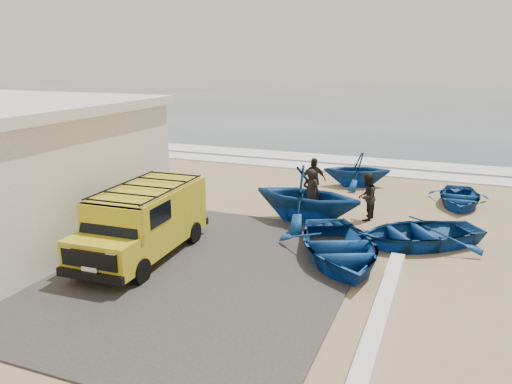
% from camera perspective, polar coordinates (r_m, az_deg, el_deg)
% --- Properties ---
extents(ground, '(160.00, 160.00, 0.00)m').
position_cam_1_polar(ground, '(15.34, -3.19, -6.32)').
color(ground, tan).
extents(slab, '(12.00, 10.00, 0.05)m').
position_cam_1_polar(slab, '(14.68, -13.70, -7.67)').
color(slab, '#413F3C').
rests_on(slab, ground).
extents(ocean, '(180.00, 88.00, 0.01)m').
position_cam_1_polar(ocean, '(69.42, 16.86, 9.93)').
color(ocean, '#385166').
rests_on(ocean, ground).
extents(surf_line, '(180.00, 1.60, 0.06)m').
position_cam_1_polar(surf_line, '(26.25, 7.86, 2.77)').
color(surf_line, white).
rests_on(surf_line, ground).
extents(surf_wash, '(180.00, 2.20, 0.04)m').
position_cam_1_polar(surf_wash, '(28.64, 9.08, 3.74)').
color(surf_wash, white).
rests_on(surf_wash, ground).
extents(parapet, '(0.35, 6.00, 0.55)m').
position_cam_1_polar(parapet, '(11.32, 14.15, -13.48)').
color(parapet, silver).
rests_on(parapet, ground).
extents(van, '(2.11, 4.88, 2.06)m').
position_cam_1_polar(van, '(14.66, -12.67, -3.10)').
color(van, gold).
rests_on(van, ground).
extents(boat_near_left, '(4.66, 5.27, 0.90)m').
position_cam_1_polar(boat_near_left, '(14.33, 9.45, -6.16)').
color(boat_near_left, navy).
rests_on(boat_near_left, ground).
extents(boat_near_right, '(4.84, 4.51, 0.82)m').
position_cam_1_polar(boat_near_right, '(16.09, 18.00, -4.48)').
color(boat_near_right, navy).
rests_on(boat_near_right, ground).
extents(boat_mid_left, '(4.09, 3.62, 2.00)m').
position_cam_1_polar(boat_mid_left, '(17.35, 5.83, -0.32)').
color(boat_mid_left, navy).
rests_on(boat_mid_left, ground).
extents(boat_mid_right, '(2.41, 3.31, 0.68)m').
position_cam_1_polar(boat_mid_right, '(20.94, 22.19, -0.56)').
color(boat_mid_right, navy).
rests_on(boat_mid_right, ground).
extents(boat_far_left, '(3.49, 3.22, 1.54)m').
position_cam_1_polar(boat_far_left, '(22.67, 11.45, 2.54)').
color(boat_far_left, navy).
rests_on(boat_far_left, ground).
extents(fisherman_front, '(0.75, 0.58, 1.84)m').
position_cam_1_polar(fisherman_front, '(17.77, 6.34, -0.24)').
color(fisherman_front, black).
rests_on(fisherman_front, ground).
extents(fisherman_middle, '(0.72, 0.88, 1.69)m').
position_cam_1_polar(fisherman_middle, '(18.00, 12.54, -0.55)').
color(fisherman_middle, black).
rests_on(fisherman_middle, ground).
extents(fisherman_back, '(1.12, 0.98, 1.81)m').
position_cam_1_polar(fisherman_back, '(19.78, 6.54, 1.32)').
color(fisherman_back, black).
rests_on(fisherman_back, ground).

